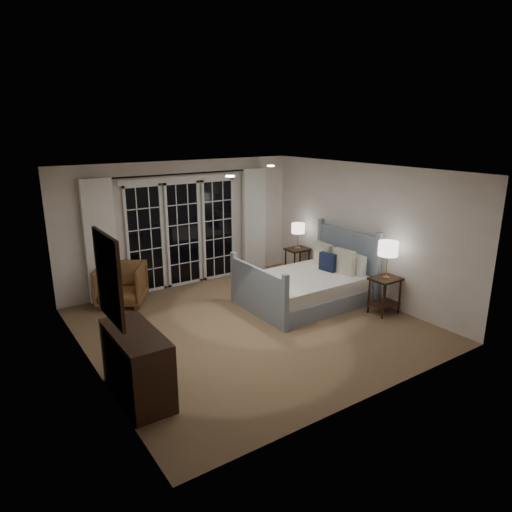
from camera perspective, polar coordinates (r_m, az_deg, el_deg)
floor at (r=7.54m, az=-0.59°, el=-8.68°), size 5.00×5.00×0.00m
ceiling at (r=6.88m, az=-0.65°, el=10.61°), size 5.00×5.00×0.00m
wall_left at (r=6.16m, az=-20.46°, el=-3.00°), size 0.02×5.00×2.50m
wall_right at (r=8.69m, az=13.29°, el=2.97°), size 0.02×5.00×2.50m
wall_back at (r=9.24m, az=-9.22°, el=3.96°), size 5.00×0.02×2.50m
wall_front at (r=5.30m, az=14.49°, el=-5.49°), size 5.00×0.02×2.50m
french_doors at (r=9.23m, az=-9.06°, el=2.94°), size 2.50×0.04×2.20m
curtain_rod at (r=8.99m, az=-9.23°, el=10.09°), size 3.50×0.03×0.03m
curtain_left at (r=8.60m, az=-18.83°, el=1.72°), size 0.55×0.10×2.25m
curtain_right at (r=9.94m, az=-0.24°, el=4.43°), size 0.55×0.10×2.25m
downlight_a at (r=7.82m, az=1.87°, el=11.19°), size 0.12×0.12×0.01m
downlight_b at (r=6.22m, az=-3.28°, el=9.92°), size 0.12×0.12×0.01m
bed at (r=8.41m, az=6.46°, el=-3.74°), size 2.14×1.53×1.24m
nightstand_left at (r=8.16m, az=15.80°, el=-4.11°), size 0.50×0.40×0.65m
nightstand_right at (r=9.82m, az=5.20°, el=-0.25°), size 0.48×0.38×0.62m
lamp_left at (r=7.95m, az=16.19°, el=0.86°), size 0.33×0.33×0.64m
lamp_right at (r=9.66m, az=5.29°, el=3.42°), size 0.28×0.28×0.54m
armchair at (r=8.62m, az=-16.47°, el=-3.43°), size 1.12×1.13×0.75m
dresser at (r=5.73m, az=-14.65°, el=-12.96°), size 0.51×1.19×0.85m
mirror at (r=5.22m, az=-17.94°, el=-2.62°), size 0.05×0.85×1.00m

